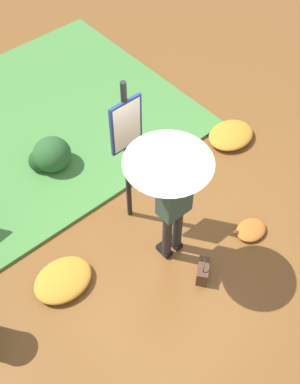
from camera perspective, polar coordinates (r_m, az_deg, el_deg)
ground_plane at (r=6.69m, az=2.07°, el=-6.13°), size 18.00×18.00×0.00m
grass_verge at (r=8.34m, az=-13.31°, el=7.31°), size 4.80×4.00×0.05m
person_with_umbrella at (r=5.37m, az=2.44°, el=1.72°), size 0.96×0.96×2.04m
info_sign_post at (r=5.89m, az=-2.69°, el=5.87°), size 0.44×0.07×2.30m
handbag at (r=6.37m, az=6.08°, el=-8.97°), size 0.32×0.30×0.37m
shrub_cluster at (r=7.52m, az=-11.40°, el=4.10°), size 0.62×0.57×0.51m
leaf_pile_near_person at (r=6.90m, az=11.48°, el=-4.27°), size 0.45×0.36×0.10m
leaf_pile_by_bench at (r=6.41m, az=-9.92°, el=-9.87°), size 0.77×0.61×0.17m
leaf_pile_far_path at (r=8.00m, az=9.23°, el=6.44°), size 0.77×0.62×0.17m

